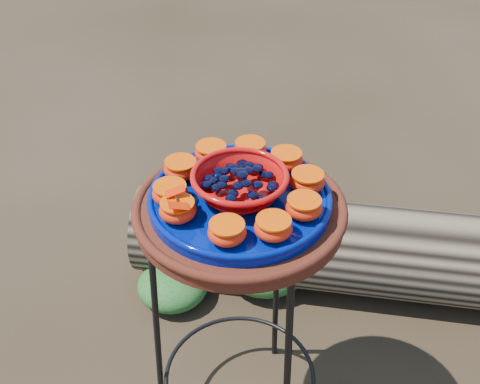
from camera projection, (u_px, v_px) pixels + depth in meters
The scene contains 19 objects.
plant_stand at pixel (240, 326), 1.50m from camera, with size 0.44×0.44×0.70m, color black, non-canonical shape.
terracotta_saucer at pixel (240, 211), 1.28m from camera, with size 0.44×0.44×0.04m, color #3B1C09.
cobalt_plate at pixel (240, 200), 1.26m from camera, with size 0.38×0.38×0.03m, color #000962.
red_bowl at pixel (240, 185), 1.24m from camera, with size 0.19×0.19×0.05m, color red, non-canonical shape.
glass_gems at pixel (240, 169), 1.21m from camera, with size 0.15×0.15×0.03m, color black, non-canonical shape.
orange_half_0 at pixel (178, 210), 1.18m from camera, with size 0.07×0.07×0.04m, color red.
orange_half_1 at pixel (227, 232), 1.13m from camera, with size 0.07×0.07×0.04m, color red.
orange_half_2 at pixel (273, 228), 1.14m from camera, with size 0.07×0.07×0.04m, color red.
orange_half_3 at pixel (304, 207), 1.19m from camera, with size 0.07×0.07×0.04m, color red.
orange_half_4 at pixel (307, 181), 1.26m from camera, with size 0.07×0.07×0.04m, color red.
orange_half_5 at pixel (286, 160), 1.32m from camera, with size 0.07×0.07×0.04m, color red.
orange_half_6 at pixel (250, 150), 1.35m from camera, with size 0.07×0.07×0.04m, color red.
orange_half_7 at pixel (211, 153), 1.34m from camera, with size 0.07×0.07×0.04m, color red.
orange_half_8 at pixel (181, 169), 1.29m from camera, with size 0.07×0.07×0.04m, color red.
orange_half_9 at pixel (170, 194), 1.22m from camera, with size 0.07×0.07×0.04m, color red.
butterfly at pixel (177, 199), 1.16m from camera, with size 0.09×0.05×0.01m, color red, non-canonical shape.
driftwood_log at pixel (379, 251), 2.00m from camera, with size 1.64×0.43×0.31m, color black, non-canonical shape.
foliage_left at pixel (173, 284), 2.01m from camera, with size 0.24×0.24×0.12m, color #174112.
foliage_back at pixel (265, 261), 2.08m from camera, with size 0.31×0.31×0.16m, color #174112.
Camera 1 is at (0.48, -0.87, 1.52)m, focal length 45.00 mm.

